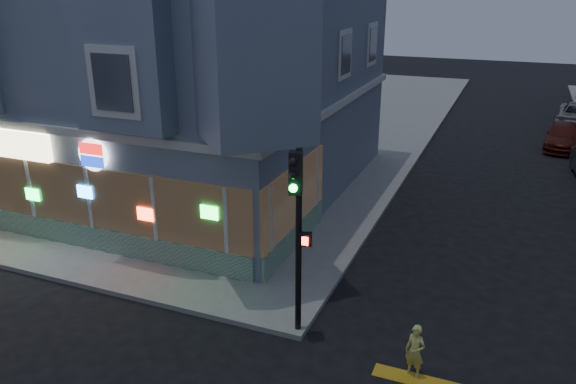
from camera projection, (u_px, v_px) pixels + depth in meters
The scene contains 6 objects.
ground at pixel (150, 360), 13.00m from camera, with size 120.00×120.00×0.00m, color black.
sidewalk_nw at pixel (184, 112), 37.71m from camera, with size 33.00×42.00×0.15m, color gray.
corner_building at pixel (174, 46), 22.63m from camera, with size 14.60×14.60×11.40m.
running_child at pixel (415, 351), 12.31m from camera, with size 0.46×0.30×1.25m, color #CED06A.
parked_car_c at pixel (564, 136), 29.54m from camera, with size 1.76×4.32×1.25m, color #531913.
traffic_signal at pixel (298, 213), 12.75m from camera, with size 0.58×0.52×4.65m.
Camera 1 is at (7.07, -8.80, 8.20)m, focal length 35.00 mm.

